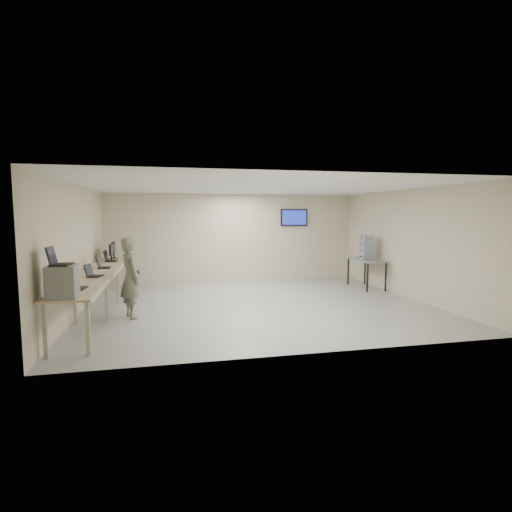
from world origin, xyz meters
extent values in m
cube|color=#A6A6A6|center=(0.00, 0.00, 0.00)|extent=(8.00, 7.00, 0.01)
cube|color=white|center=(0.00, 0.00, 2.80)|extent=(8.00, 7.00, 0.01)
cube|color=beige|center=(0.00, 3.50, 1.40)|extent=(8.00, 0.01, 2.80)
cube|color=beige|center=(0.00, -3.50, 1.40)|extent=(8.00, 0.01, 2.80)
cube|color=beige|center=(-4.00, 0.00, 1.40)|extent=(0.01, 7.00, 2.80)
cube|color=beige|center=(4.00, 0.00, 1.40)|extent=(0.01, 7.00, 2.80)
cube|color=black|center=(2.00, 3.48, 2.05)|extent=(0.15, 0.04, 0.15)
cube|color=black|center=(2.00, 3.44, 2.05)|extent=(0.90, 0.06, 0.55)
cube|color=#16279E|center=(2.00, 3.40, 2.05)|extent=(0.82, 0.01, 0.47)
cube|color=beige|center=(-3.60, 0.00, 0.88)|extent=(0.75, 6.00, 0.04)
cube|color=#ADA993|center=(-3.23, 0.00, 0.85)|extent=(0.02, 6.00, 0.06)
cube|color=#ADA993|center=(-3.90, -2.85, 0.43)|extent=(0.06, 0.06, 0.86)
cube|color=#ADA993|center=(-3.30, -2.85, 0.43)|extent=(0.06, 0.06, 0.86)
cube|color=#ADA993|center=(-3.90, -0.90, 0.43)|extent=(0.06, 0.06, 0.86)
cube|color=#ADA993|center=(-3.30, -0.90, 0.43)|extent=(0.06, 0.06, 0.86)
cube|color=#ADA993|center=(-3.90, 0.90, 0.43)|extent=(0.06, 0.06, 0.86)
cube|color=#ADA993|center=(-3.30, 0.90, 0.43)|extent=(0.06, 0.06, 0.86)
cube|color=#ADA993|center=(-3.90, 2.85, 0.43)|extent=(0.06, 0.06, 0.86)
cube|color=#ADA993|center=(-3.30, 2.85, 0.43)|extent=(0.06, 0.06, 0.86)
cube|color=slate|center=(-3.65, -2.75, 1.15)|extent=(0.43, 0.49, 0.49)
cube|color=black|center=(-3.65, -2.75, 1.41)|extent=(0.29, 0.38, 0.02)
cube|color=black|center=(-3.78, -2.75, 1.55)|extent=(0.09, 0.35, 0.26)
cube|color=black|center=(-3.77, -2.75, 1.55)|extent=(0.07, 0.31, 0.22)
cube|color=black|center=(-3.58, -2.04, 0.91)|extent=(0.28, 0.36, 0.02)
cube|color=black|center=(-3.70, -2.04, 1.04)|extent=(0.10, 0.33, 0.24)
cube|color=black|center=(-3.69, -2.04, 1.04)|extent=(0.08, 0.29, 0.20)
cube|color=black|center=(-3.53, -0.69, 0.91)|extent=(0.32, 0.38, 0.02)
cube|color=black|center=(-3.65, -0.69, 1.04)|extent=(0.14, 0.32, 0.24)
cube|color=black|center=(-3.64, -0.69, 1.04)|extent=(0.11, 0.28, 0.20)
cube|color=black|center=(-3.55, 0.62, 0.91)|extent=(0.26, 0.36, 0.02)
cube|color=black|center=(-3.68, 0.62, 1.05)|extent=(0.07, 0.34, 0.26)
cube|color=black|center=(-3.66, 0.62, 1.05)|extent=(0.05, 0.30, 0.21)
cube|color=black|center=(-3.57, 2.00, 0.91)|extent=(0.30, 0.40, 0.02)
cube|color=black|center=(-3.71, 2.00, 1.06)|extent=(0.09, 0.37, 0.27)
cube|color=black|center=(-3.69, 2.00, 1.06)|extent=(0.07, 0.32, 0.23)
cylinder|color=black|center=(-3.60, 2.22, 0.91)|extent=(0.20, 0.20, 0.02)
cube|color=black|center=(-3.60, 2.22, 1.00)|extent=(0.04, 0.03, 0.16)
cube|color=black|center=(-3.60, 2.22, 1.20)|extent=(0.05, 0.45, 0.30)
cube|color=black|center=(-3.57, 2.22, 1.20)|extent=(0.00, 0.41, 0.26)
cylinder|color=black|center=(-3.60, 2.75, 0.91)|extent=(0.22, 0.22, 0.02)
cube|color=black|center=(-3.60, 2.75, 1.00)|extent=(0.04, 0.03, 0.17)
cube|color=black|center=(-3.60, 2.75, 1.22)|extent=(0.05, 0.49, 0.32)
cube|color=black|center=(-3.57, 2.75, 1.22)|extent=(0.00, 0.44, 0.28)
imported|color=#55574F|center=(-2.85, -0.63, 0.84)|extent=(0.61, 0.72, 1.69)
cube|color=gray|center=(3.60, 1.46, 0.83)|extent=(0.66, 1.41, 0.04)
cube|color=black|center=(3.32, 0.85, 0.41)|extent=(0.04, 0.04, 0.81)
cube|color=black|center=(3.32, 2.06, 0.41)|extent=(0.04, 0.04, 0.81)
cube|color=black|center=(3.88, 0.85, 0.41)|extent=(0.04, 0.04, 0.81)
cube|color=black|center=(3.88, 2.06, 0.41)|extent=(0.04, 0.04, 0.81)
cube|color=#959FAF|center=(3.58, 1.46, 0.94)|extent=(0.33, 0.37, 0.18)
cube|color=#959FAF|center=(3.58, 1.46, 1.11)|extent=(0.33, 0.37, 0.18)
cube|color=#959FAF|center=(3.58, 1.46, 1.29)|extent=(0.33, 0.37, 0.18)
cube|color=#959FAF|center=(3.58, 1.46, 1.46)|extent=(0.33, 0.37, 0.18)
camera|label=1|loc=(-2.07, -9.19, 2.16)|focal=28.00mm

